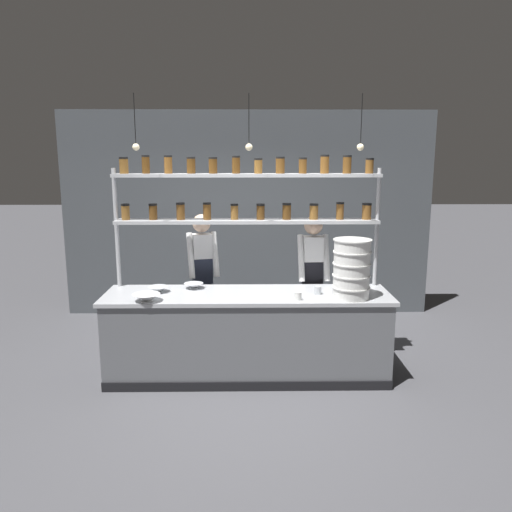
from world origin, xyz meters
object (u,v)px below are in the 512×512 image
spice_shelf_unit (248,201)px  prep_bowl_center_back (146,298)px  prep_bowl_center_front (346,287)px  prep_bowl_near_right (158,289)px  prep_bowl_near_left (194,286)px  serving_cup_front (318,290)px  chef_center (312,277)px  container_stack (352,269)px  chef_left (203,274)px  serving_cup_by_board (298,296)px

spice_shelf_unit → prep_bowl_center_back: (-1.00, -0.61, -0.90)m
prep_bowl_center_front → prep_bowl_near_right: bearing=-177.5°
prep_bowl_near_left → prep_bowl_near_right: size_ratio=0.96×
prep_bowl_center_back → serving_cup_front: bearing=7.8°
chef_center → prep_bowl_center_back: bearing=-157.7°
container_stack → prep_bowl_center_front: (0.02, 0.34, -0.28)m
spice_shelf_unit → chef_left: size_ratio=1.72×
prep_bowl_near_right → prep_bowl_center_back: bearing=-99.0°
chef_left → serving_cup_by_board: (1.04, -0.99, -0.00)m
spice_shelf_unit → prep_bowl_near_right: 1.34m
chef_center → container_stack: (0.30, -0.74, 0.26)m
chef_left → chef_center: bearing=-23.2°
container_stack → serving_cup_by_board: size_ratio=7.35×
serving_cup_front → serving_cup_by_board: bearing=-137.4°
prep_bowl_center_front → prep_bowl_near_left: bearing=178.0°
container_stack → serving_cup_by_board: bearing=-173.4°
chef_left → prep_bowl_center_front: bearing=-35.1°
prep_bowl_near_left → serving_cup_by_board: (1.09, -0.46, 0.01)m
spice_shelf_unit → prep_bowl_near_right: bearing=-164.4°
spice_shelf_unit → prep_bowl_center_front: 1.41m
prep_bowl_near_right → serving_cup_by_board: 1.49m
spice_shelf_unit → container_stack: size_ratio=4.78×
spice_shelf_unit → prep_bowl_center_front: size_ratio=14.23×
chef_center → container_stack: chef_center is taller
container_stack → serving_cup_front: size_ratio=7.05×
chef_center → container_stack: 0.84m
container_stack → serving_cup_front: 0.43m
serving_cup_by_board → spice_shelf_unit: bearing=130.9°
spice_shelf_unit → container_stack: bearing=-26.4°
prep_bowl_center_front → serving_cup_front: serving_cup_front is taller
prep_bowl_near_left → prep_bowl_center_front: bearing=-2.0°
container_stack → serving_cup_front: (-0.32, 0.14, -0.26)m
spice_shelf_unit → serving_cup_front: (0.73, -0.37, -0.90)m
container_stack → prep_bowl_near_left: container_stack is taller
chef_center → serving_cup_front: 0.59m
chef_left → chef_center: chef_left is taller
spice_shelf_unit → chef_left: spice_shelf_unit is taller
prep_bowl_near_right → serving_cup_front: 1.68m
chef_center → serving_cup_front: chef_center is taller
spice_shelf_unit → chef_center: size_ratio=1.73×
prep_bowl_near_left → serving_cup_front: serving_cup_front is taller
prep_bowl_near_left → serving_cup_by_board: size_ratio=2.58×
spice_shelf_unit → serving_cup_front: size_ratio=33.70×
container_stack → prep_bowl_center_front: size_ratio=2.98×
prep_bowl_center_back → spice_shelf_unit: bearing=31.3°
prep_bowl_near_right → serving_cup_front: bearing=-3.7°
chef_center → serving_cup_front: size_ratio=19.52×
container_stack → prep_bowl_center_front: bearing=87.4°
spice_shelf_unit → chef_left: 1.12m
spice_shelf_unit → serving_cup_by_board: spice_shelf_unit is taller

